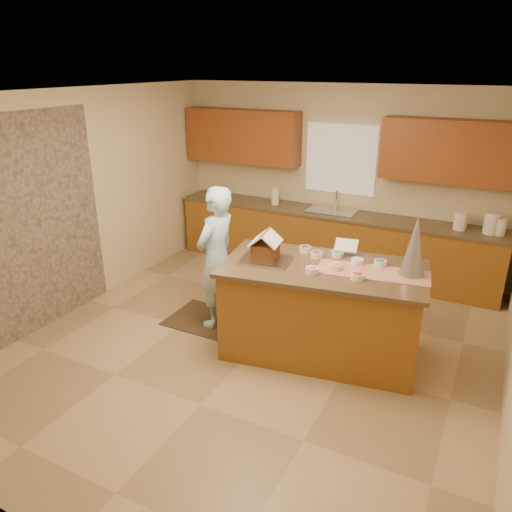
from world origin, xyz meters
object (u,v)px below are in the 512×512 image
object	(u,v)px
tinsel_tree	(415,246)
boy	(216,258)
island_base	(321,312)
gingerbread_house	(265,249)

from	to	relation	value
tinsel_tree	boy	xyz separation A→B (m)	(-2.16, -0.15, -0.46)
island_base	boy	world-z (taller)	boy
tinsel_tree	island_base	bearing A→B (deg)	-167.16
island_base	gingerbread_house	size ratio (longest dim) A/B	5.62
boy	gingerbread_house	xyz separation A→B (m)	(0.73, -0.20, 0.30)
tinsel_tree	boy	world-z (taller)	boy
island_base	boy	xyz separation A→B (m)	(-1.32, 0.05, 0.37)
gingerbread_house	boy	bearing A→B (deg)	164.86
boy	gingerbread_house	size ratio (longest dim) A/B	4.78
island_base	tinsel_tree	bearing A→B (deg)	3.67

